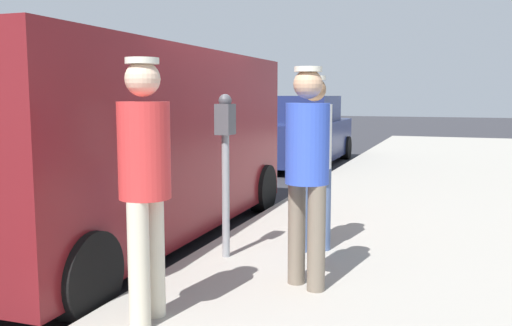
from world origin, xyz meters
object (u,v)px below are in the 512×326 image
object	(u,v)px
parked_van	(123,141)
pedestrian_in_red	(145,173)
pedestrian_in_white	(314,152)
parking_meter_near	(225,148)
parked_sedan_ahead	(298,134)
pedestrian_in_blue	(307,163)

from	to	relation	value
parked_van	pedestrian_in_red	bearing A→B (deg)	-53.61
pedestrian_in_white	parked_van	world-z (taller)	parked_van
parking_meter_near	pedestrian_in_white	size ratio (longest dim) A/B	0.90
pedestrian_in_red	parked_sedan_ahead	world-z (taller)	pedestrian_in_red
parking_meter_near	parked_sedan_ahead	world-z (taller)	parking_meter_near
parked_sedan_ahead	pedestrian_in_red	bearing A→B (deg)	-79.99
parked_van	parked_sedan_ahead	world-z (taller)	parked_van
pedestrian_in_white	parking_meter_near	bearing A→B (deg)	-145.64
parking_meter_near	pedestrian_in_blue	bearing A→B (deg)	-30.62
parking_meter_near	parked_sedan_ahead	distance (m)	8.28
parking_meter_near	pedestrian_in_red	distance (m)	1.58
pedestrian_in_blue	parked_van	size ratio (longest dim) A/B	0.33
pedestrian_in_blue	parked_van	xyz separation A→B (m)	(-2.42, 1.15, 0.01)
pedestrian_in_white	parked_van	distance (m)	2.21
pedestrian_in_white	parked_sedan_ahead	distance (m)	7.97
parked_van	parking_meter_near	bearing A→B (deg)	-22.03
pedestrian_in_white	pedestrian_in_red	distance (m)	2.15
pedestrian_in_blue	parked_sedan_ahead	distance (m)	9.02
parking_meter_near	parked_van	bearing A→B (deg)	157.97
pedestrian_in_red	parked_sedan_ahead	bearing A→B (deg)	100.01
pedestrian_in_red	pedestrian_in_blue	world-z (taller)	pedestrian_in_red
pedestrian_in_red	parked_sedan_ahead	size ratio (longest dim) A/B	0.39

